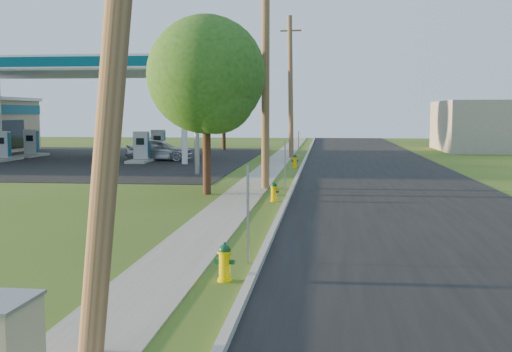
# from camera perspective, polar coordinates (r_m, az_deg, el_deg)

# --- Properties ---
(ground_plane) EXTENTS (140.00, 140.00, 0.00)m
(ground_plane) POSITION_cam_1_polar(r_m,az_deg,el_deg) (9.16, -5.58, -13.72)
(ground_plane) COLOR #324A14
(ground_plane) RESTS_ON ground
(road) EXTENTS (8.00, 120.00, 0.02)m
(road) POSITION_cam_1_polar(r_m,az_deg,el_deg) (18.90, 14.40, -3.75)
(road) COLOR black
(road) RESTS_ON ground
(curb) EXTENTS (0.15, 120.00, 0.15)m
(curb) POSITION_cam_1_polar(r_m,az_deg,el_deg) (18.74, 2.19, -3.45)
(curb) COLOR #A09E93
(curb) RESTS_ON ground
(sidewalk) EXTENTS (1.50, 120.00, 0.03)m
(sidewalk) POSITION_cam_1_polar(r_m,az_deg,el_deg) (18.95, -3.11, -3.54)
(sidewalk) COLOR gray
(sidewalk) RESTS_ON ground
(forecourt) EXTENTS (26.00, 28.00, 0.02)m
(forecourt) POSITION_cam_1_polar(r_m,az_deg,el_deg) (44.30, -17.49, 1.46)
(forecourt) COLOR black
(forecourt) RESTS_ON ground
(utility_pole_mid) EXTENTS (1.40, 0.32, 9.80)m
(utility_pole_mid) POSITION_cam_1_polar(r_m,az_deg,el_deg) (25.64, 0.86, 9.92)
(utility_pole_mid) COLOR brown
(utility_pole_mid) RESTS_ON ground
(utility_pole_far) EXTENTS (1.40, 0.32, 9.50)m
(utility_pole_far) POSITION_cam_1_polar(r_m,az_deg,el_deg) (43.56, 3.09, 7.95)
(utility_pole_far) COLOR brown
(utility_pole_far) RESTS_ON ground
(sign_post_near) EXTENTS (0.05, 0.04, 2.00)m
(sign_post_near) POSITION_cam_1_polar(r_m,az_deg,el_deg) (12.91, -0.72, -3.42)
(sign_post_near) COLOR gray
(sign_post_near) RESTS_ON ground
(sign_post_mid) EXTENTS (0.05, 0.04, 2.00)m
(sign_post_mid) POSITION_cam_1_polar(r_m,az_deg,el_deg) (24.59, 2.60, 0.88)
(sign_post_mid) COLOR gray
(sign_post_mid) RESTS_ON ground
(sign_post_far) EXTENTS (0.05, 0.04, 2.00)m
(sign_post_far) POSITION_cam_1_polar(r_m,az_deg,el_deg) (36.75, 3.80, 2.44)
(sign_post_far) COLOR gray
(sign_post_far) RESTS_ON ground
(gas_canopy) EXTENTS (18.18, 9.18, 6.40)m
(gas_canopy) POSITION_cam_1_polar(r_m,az_deg,el_deg) (43.53, -15.28, 9.20)
(gas_canopy) COLOR silver
(gas_canopy) RESTS_ON ground
(fuel_pump_nw) EXTENTS (1.20, 3.20, 1.90)m
(fuel_pump_nw) POSITION_cam_1_polar(r_m,az_deg,el_deg) (43.54, -21.59, 2.19)
(fuel_pump_nw) COLOR #A09E93
(fuel_pump_nw) RESTS_ON ground
(fuel_pump_ne) EXTENTS (1.20, 3.20, 1.90)m
(fuel_pump_ne) POSITION_cam_1_polar(r_m,az_deg,el_deg) (40.15, -10.14, 2.24)
(fuel_pump_ne) COLOR #A09E93
(fuel_pump_ne) RESTS_ON ground
(fuel_pump_sw) EXTENTS (1.20, 3.20, 1.90)m
(fuel_pump_sw) POSITION_cam_1_polar(r_m,az_deg,el_deg) (47.11, -19.33, 2.50)
(fuel_pump_sw) COLOR #A09E93
(fuel_pump_sw) RESTS_ON ground
(fuel_pump_se) EXTENTS (1.20, 3.20, 1.90)m
(fuel_pump_se) POSITION_cam_1_polar(r_m,az_deg,el_deg) (43.99, -8.68, 2.55)
(fuel_pump_se) COLOR #A09E93
(fuel_pump_se) RESTS_ON ground
(price_pylon) EXTENTS (0.34, 2.04, 6.85)m
(price_pylon) POSITION_cam_1_polar(r_m,az_deg,el_deg) (31.68, -5.34, 9.95)
(price_pylon) COLOR gray
(price_pylon) RESTS_ON ground
(tree_verge) EXTENTS (4.37, 4.37, 6.63)m
(tree_verge) POSITION_cam_1_polar(r_m,az_deg,el_deg) (23.83, -4.25, 8.58)
(tree_verge) COLOR #342014
(tree_verge) RESTS_ON ground
(tree_lot) EXTENTS (4.78, 4.78, 7.24)m
(tree_lot) POSITION_cam_1_polar(r_m,az_deg,el_deg) (52.69, -2.80, 7.39)
(tree_lot) COLOR #342014
(tree_lot) RESTS_ON ground
(hydrant_near) EXTENTS (0.37, 0.33, 0.71)m
(hydrant_near) POSITION_cam_1_polar(r_m,az_deg,el_deg) (11.66, -2.81, -7.67)
(hydrant_near) COLOR #DEC600
(hydrant_near) RESTS_ON ground
(hydrant_mid) EXTENTS (0.36, 0.32, 0.69)m
(hydrant_mid) POSITION_cam_1_polar(r_m,az_deg,el_deg) (21.98, 1.60, -1.42)
(hydrant_mid) COLOR #DFA900
(hydrant_mid) RESTS_ON ground
(hydrant_far) EXTENTS (0.38, 0.34, 0.75)m
(hydrant_far) POSITION_cam_1_polar(r_m,az_deg,el_deg) (35.67, 3.48, 1.33)
(hydrant_far) COLOR #FFBA00
(hydrant_far) RESTS_ON ground
(car_silver) EXTENTS (4.20, 1.82, 1.41)m
(car_silver) POSITION_cam_1_polar(r_m,az_deg,el_deg) (41.34, -8.59, 2.33)
(car_silver) COLOR silver
(car_silver) RESTS_ON ground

